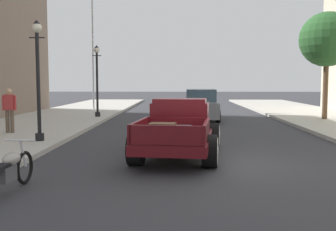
# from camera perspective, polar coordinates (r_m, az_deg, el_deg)

# --- Properties ---
(ground_plane) EXTENTS (140.00, 140.00, 0.00)m
(ground_plane) POSITION_cam_1_polar(r_m,az_deg,el_deg) (10.23, 5.52, -6.74)
(ground_plane) COLOR #333338
(hotrod_truck_maroon) EXTENTS (2.54, 5.07, 1.58)m
(hotrod_truck_maroon) POSITION_cam_1_polar(r_m,az_deg,el_deg) (11.18, 1.71, -1.81)
(hotrod_truck_maroon) COLOR #510F14
(hotrod_truck_maroon) RESTS_ON ground
(motorcycle_parked) EXTENTS (0.62, 2.12, 0.93)m
(motorcycle_parked) POSITION_cam_1_polar(r_m,az_deg,el_deg) (7.90, -22.10, -7.29)
(motorcycle_parked) COLOR black
(motorcycle_parked) RESTS_ON ground
(car_background_grey) EXTENTS (1.96, 4.34, 1.65)m
(car_background_grey) POSITION_cam_1_polar(r_m,az_deg,el_deg) (21.28, 4.72, 1.40)
(car_background_grey) COLOR slate
(car_background_grey) RESTS_ON ground
(pedestrian_sidewalk_left) EXTENTS (0.53, 0.22, 1.65)m
(pedestrian_sidewalk_left) POSITION_cam_1_polar(r_m,az_deg,el_deg) (15.90, -21.74, 1.04)
(pedestrian_sidewalk_left) COLOR brown
(pedestrian_sidewalk_left) RESTS_ON sidewalk_left
(street_lamp_near) EXTENTS (0.50, 0.32, 3.85)m
(street_lamp_near) POSITION_cam_1_polar(r_m,az_deg,el_deg) (13.42, -18.11, 6.05)
(street_lamp_near) COLOR black
(street_lamp_near) RESTS_ON sidewalk_left
(street_lamp_far) EXTENTS (0.50, 0.32, 3.85)m
(street_lamp_far) POSITION_cam_1_polar(r_m,az_deg,el_deg) (21.97, -10.11, 5.67)
(street_lamp_far) COLOR black
(street_lamp_far) RESTS_ON sidewalk_left
(flagpole) EXTENTS (1.74, 0.16, 9.16)m
(flagpole) POSITION_cam_1_polar(r_m,az_deg,el_deg) (28.31, -10.29, 12.35)
(flagpole) COLOR #B2B2B7
(flagpole) RESTS_ON sidewalk_left
(street_tree_second) EXTENTS (2.75, 2.75, 5.40)m
(street_tree_second) POSITION_cam_1_polar(r_m,az_deg,el_deg) (21.92, 21.78, 10.02)
(street_tree_second) COLOR brown
(street_tree_second) RESTS_ON sidewalk_right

